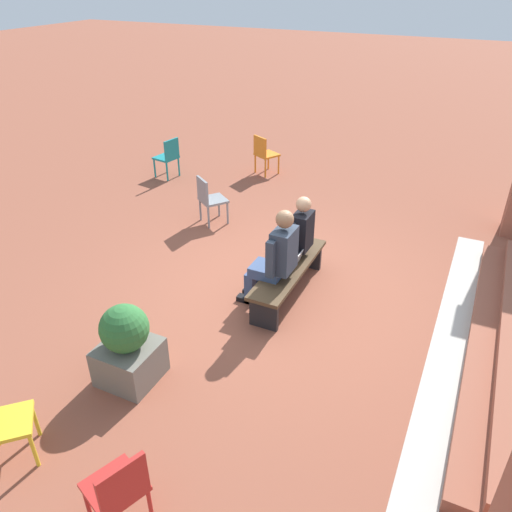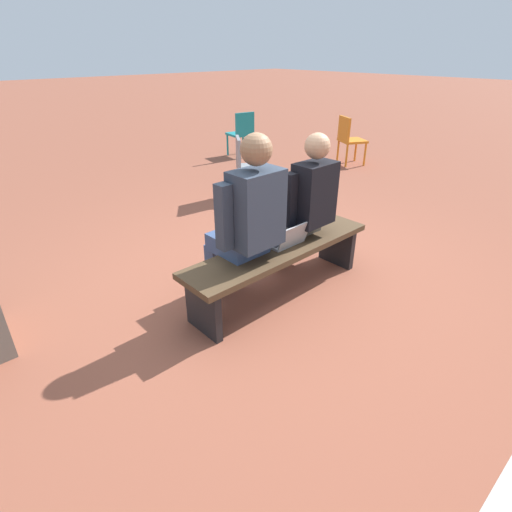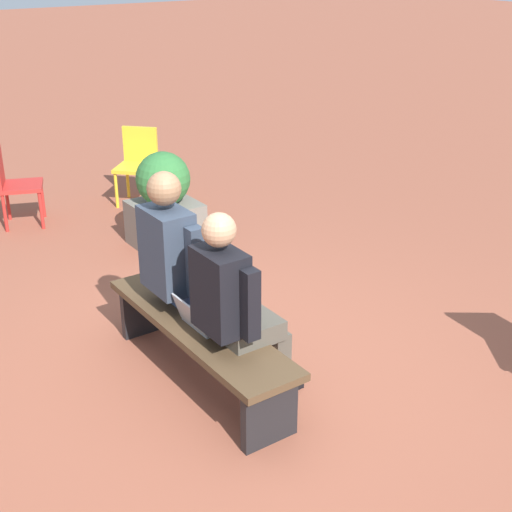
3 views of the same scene
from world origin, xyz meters
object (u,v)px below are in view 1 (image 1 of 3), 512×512
Objects in this scene: person_student at (295,237)px; person_adult at (275,257)px; plastic_chair_far_left at (119,489)px; planter at (127,347)px; plastic_chair_near_bench_left at (209,198)px; plastic_chair_far_right at (168,155)px; laptop at (292,261)px; plastic_chair_mid_courtyard at (264,153)px; bench at (289,272)px.

person_adult is (0.65, -0.00, 0.03)m from person_student.
planter reaches higher than plastic_chair_far_left.
plastic_chair_far_left is 1.00× the size of plastic_chair_near_bench_left.
person_adult reaches higher than plastic_chair_far_left.
planter is at bearing -24.45° from person_adult.
plastic_chair_far_right is (-3.29, -3.88, -0.26)m from person_adult.
plastic_chair_mid_courtyard is at bearing -150.67° from laptop.
plastic_chair_mid_courtyard is 6.38m from planter.
plastic_chair_mid_courtyard is at bearing 120.93° from plastic_chair_far_right.
bench is 0.16m from laptop.
plastic_chair_near_bench_left is 3.85m from planter.
person_student is 2.31m from plastic_chair_near_bench_left.
laptop is at bearing 56.24° from plastic_chair_near_bench_left.
plastic_chair_mid_courtyard is 2.57m from plastic_chair_near_bench_left.
plastic_chair_far_left is 0.89× the size of planter.
laptop is at bearing 53.54° from plastic_chair_far_right.
person_adult is 4.84m from plastic_chair_mid_courtyard.
planter is (6.25, 1.27, -0.04)m from plastic_chair_mid_courtyard.
person_adult is at bearing -0.42° from person_student.
bench is at bearing 10.90° from person_student.
laptop is at bearing -179.08° from plastic_chair_far_left.
plastic_chair_near_bench_left is (-1.46, -2.08, 0.13)m from bench.
plastic_chair_far_right is at bearing -126.46° from laptop.
person_adult is 1.68× the size of plastic_chair_far_right.
person_student reaches higher than laptop.
bench is at bearing 157.03° from planter.
plastic_chair_near_bench_left is at bearing -118.98° from person_student.
laptop is 0.38× the size of plastic_chair_far_right.
plastic_chair_far_left is 7.73m from plastic_chair_far_right.
laptop reaches higher than bench.
plastic_chair_far_left is at bearing 2.46° from person_adult.
person_adult reaches higher than plastic_chair_near_bench_left.
person_student reaches higher than plastic_chair_near_bench_left.
person_adult is 1.68× the size of plastic_chair_far_left.
plastic_chair_mid_courtyard is at bearing -163.34° from plastic_chair_far_left.
person_adult is 3.32m from plastic_chair_far_left.
person_adult reaches higher than person_student.
bench is 5.62× the size of laptop.
person_adult is 0.45m from laptop.
plastic_chair_near_bench_left reaches higher than laptop.
person_student is 1.41× the size of planter.
bench is 2.14× the size of plastic_chair_mid_courtyard.
planter is (5.21, 3.00, -0.04)m from plastic_chair_far_right.
plastic_chair_far_left is 1.72m from planter.
plastic_chair_mid_courtyard is at bearing -149.73° from person_student.
planter reaches higher than plastic_chair_mid_courtyard.
laptop is (-0.06, 0.01, 0.15)m from bench.
laptop is 0.38× the size of plastic_chair_near_bench_left.
plastic_chair_far_right reaches higher than laptop.
person_student is at bearing -169.10° from bench.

